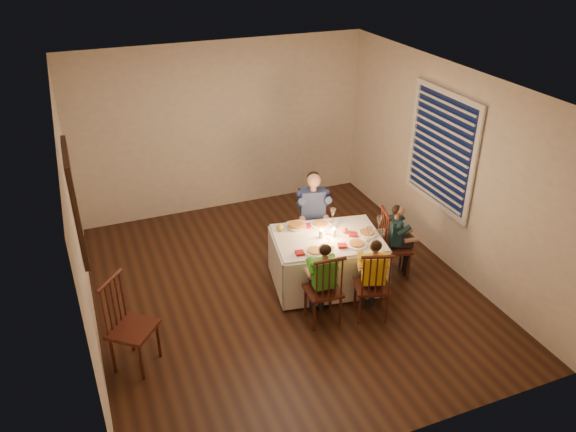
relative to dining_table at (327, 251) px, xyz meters
name	(u,v)px	position (x,y,z in m)	size (l,w,h in m)	color
ground	(283,288)	(-0.55, 0.10, -0.49)	(5.00, 5.00, 0.00)	black
wall_left	(77,232)	(-2.80, 0.10, 0.81)	(0.02, 5.00, 2.60)	beige
wall_right	(446,167)	(1.70, 0.10, 0.81)	(0.02, 5.00, 2.60)	beige
wall_back	(223,128)	(-0.55, 2.60, 0.81)	(4.50, 0.02, 2.60)	beige
ceiling	(282,84)	(-0.55, 0.10, 2.11)	(5.00, 5.00, 0.00)	white
dining_table	(327,251)	(0.00, 0.00, 0.00)	(1.47, 1.17, 0.66)	white
chair_adult	(312,253)	(0.13, 0.73, -0.49)	(0.38, 0.37, 0.94)	#3A140F
chair_near_left	(322,320)	(-0.36, -0.65, -0.49)	(0.38, 0.37, 0.94)	#3A140F
chair_near_right	(369,315)	(0.19, -0.78, -0.49)	(0.38, 0.37, 0.94)	#3A140F
chair_end	(392,274)	(0.90, -0.13, -0.49)	(0.38, 0.37, 0.94)	#3A140F
chair_extra	(139,364)	(-2.45, -0.58, -0.49)	(0.43, 0.41, 1.04)	#3A140F
adult	(312,253)	(0.13, 0.73, -0.49)	(0.43, 0.40, 1.21)	navy
child_green	(322,320)	(-0.36, -0.65, -0.49)	(0.33, 0.31, 1.03)	green
child_yellow	(369,315)	(0.19, -0.78, -0.49)	(0.33, 0.31, 1.04)	yellow
child_teal	(392,274)	(0.90, -0.13, -0.49)	(0.32, 0.29, 1.01)	#173139
setting_adult	(321,225)	(0.04, 0.29, 0.21)	(0.26, 0.26, 0.02)	white
setting_green	(315,252)	(-0.29, -0.26, 0.21)	(0.26, 0.26, 0.02)	white
setting_yellow	(357,244)	(0.23, -0.30, 0.21)	(0.26, 0.26, 0.02)	white
setting_teal	(367,233)	(0.47, -0.12, 0.21)	(0.26, 0.26, 0.02)	white
candle_left	(321,234)	(-0.09, 0.02, 0.25)	(0.06, 0.06, 0.10)	white
candle_right	(334,233)	(0.07, -0.01, 0.25)	(0.06, 0.06, 0.10)	white
squash	(280,227)	(-0.49, 0.36, 0.24)	(0.09, 0.09, 0.09)	gold
orange_fruit	(344,230)	(0.23, 0.01, 0.24)	(0.08, 0.08, 0.08)	#FE5215
serving_bowl	(296,227)	(-0.28, 0.33, 0.23)	(0.24, 0.24, 0.06)	white
wall_mirror	(75,202)	(-2.77, 0.40, 1.01)	(0.06, 0.95, 1.15)	black
window_blinds	(441,150)	(1.66, 0.20, 1.01)	(0.07, 1.34, 1.54)	black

